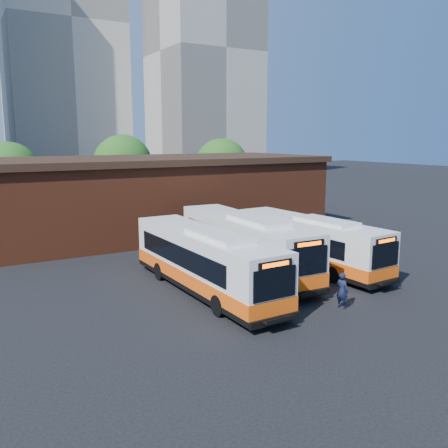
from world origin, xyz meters
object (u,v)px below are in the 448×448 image
bus_midwest (205,263)px  bus_mideast (245,246)px  bus_east (309,244)px  transit_worker (342,290)px

bus_midwest → bus_mideast: 4.37m
bus_east → transit_worker: 7.31m
bus_mideast → bus_east: bus_mideast is taller
bus_midwest → bus_mideast: bearing=28.0°
bus_midwest → transit_worker: 7.06m
bus_east → transit_worker: bearing=-121.1°
bus_midwest → bus_mideast: (3.81, 2.14, 0.05)m
bus_midwest → bus_east: bus_midwest is taller
bus_east → bus_midwest: bearing=-176.0°
bus_mideast → bus_east: bearing=-12.4°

